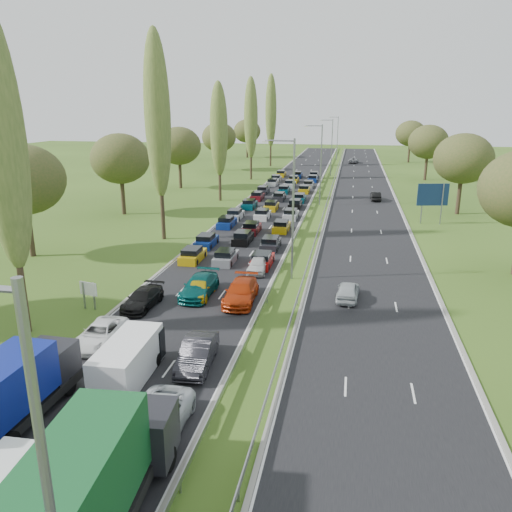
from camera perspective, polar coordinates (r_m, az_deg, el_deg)
The scene contains 25 objects.
ground at distance 79.57m, azimuth 7.36°, elevation 6.06°, with size 260.00×260.00×0.00m, color #314A17.
near_carriageway at distance 82.69m, azimuth 2.78°, elevation 6.58°, with size 10.50×215.00×0.04m, color black.
far_carriageway at distance 81.91m, azimuth 12.22°, elevation 6.12°, with size 10.50×215.00×0.04m, color black.
central_reservation at distance 81.93m, azimuth 7.49°, elevation 6.75°, with size 2.36×215.00×0.32m.
lamp_columns at distance 76.72m, azimuth 7.42°, elevation 10.20°, with size 0.18×140.18×12.00m.
poplar_row at distance 69.48m, azimuth -6.69°, elevation 14.86°, with size 2.80×127.80×22.44m.
woodland_left at distance 68.64m, azimuth -16.50°, elevation 10.34°, with size 8.00×166.00×11.10m.
woodland_right at distance 66.77m, azimuth 23.97°, elevation 9.45°, with size 8.00×153.00×11.10m.
traffic_queue_fill at distance 77.61m, azimuth 2.22°, elevation 6.25°, with size 9.12×67.39×0.80m.
near_car_2 at distance 33.32m, azimuth -17.37°, elevation -8.49°, with size 2.20×4.77×1.33m, color white.
near_car_3 at distance 38.29m, azimuth -12.84°, elevation -4.77°, with size 1.91×4.69×1.36m, color black.
near_car_5 at distance 21.90m, azimuth -26.15°, elevation -23.90°, with size 1.53×4.40×1.45m, color #5F1017.
near_car_7 at distance 39.83m, azimuth -6.49°, elevation -3.43°, with size 2.20×5.42×1.57m, color #044947.
near_car_8 at distance 39.57m, azimuth -6.43°, elevation -3.58°, with size 1.84×4.57×1.56m, color gold.
near_car_9 at distance 29.42m, azimuth -6.73°, elevation -10.99°, with size 1.68×4.82×1.59m, color black.
near_car_10 at distance 24.27m, azimuth -11.31°, elevation -17.93°, with size 2.43×5.28×1.47m, color silver.
near_car_11 at distance 38.34m, azimuth -1.73°, elevation -4.12°, with size 2.24×5.50×1.60m, color #AD2F0A.
near_car_12 at distance 45.21m, azimuth 0.23°, elevation -0.98°, with size 1.64×4.08×1.39m, color silver.
far_car_0 at distance 39.50m, azimuth 10.47°, elevation -3.91°, with size 1.66×4.12×1.40m, color #A8AEB2.
far_car_1 at distance 83.01m, azimuth 13.51°, elevation 6.68°, with size 1.47×4.22×1.39m, color black.
far_car_2 at distance 139.33m, azimuth 11.09°, elevation 10.70°, with size 2.43×5.26×1.46m, color gray.
blue_lorry at distance 26.16m, azimuth -26.42°, elevation -13.89°, with size 2.34×8.44×3.56m.
white_van_rear at distance 28.83m, azimuth -14.23°, elevation -11.27°, with size 2.19×5.59×2.25m.
info_sign at distance 38.82m, azimuth -18.60°, elevation -3.88°, with size 1.49×0.41×2.10m.
direction_sign at distance 67.45m, azimuth 19.55°, elevation 6.43°, with size 3.93×0.97×5.20m.
Camera 1 is at (9.25, 1.89, 14.39)m, focal length 35.00 mm.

